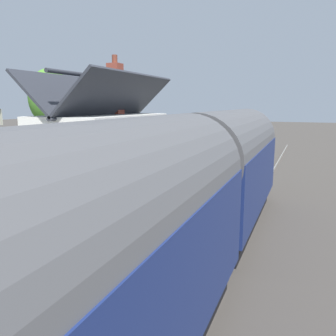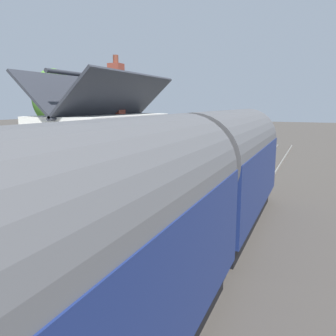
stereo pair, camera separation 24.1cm
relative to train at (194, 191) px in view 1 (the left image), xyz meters
name	(u,v)px [view 1 (the left image)]	position (x,y,z in m)	size (l,w,h in m)	color
ground_plane	(210,212)	(5.00, 0.90, -2.21)	(160.00, 160.00, 0.00)	#423D38
platform	(130,193)	(5.00, 4.71, -1.72)	(32.00, 5.63, 0.99)	gray
platform_edge_coping	(184,187)	(5.00, 2.08, -1.21)	(32.00, 0.36, 0.02)	beige
rail_near	(248,215)	(5.00, -0.72, -2.14)	(52.00, 0.08, 0.14)	gray
rail_far	(214,211)	(5.00, 0.72, -2.14)	(52.00, 0.08, 0.14)	gray
train	(194,191)	(0.00, 0.00, 0.00)	(16.34, 2.73, 4.32)	black
station_building	(104,147)	(3.96, 5.35, 0.48)	(6.62, 3.55, 5.67)	white
bench_platform_end	(183,157)	(10.09, 3.92, -0.74)	(1.41, 0.46, 0.88)	#26727F
bench_near_building	(203,148)	(14.63, 4.03, -0.74)	(1.42, 0.49, 0.88)	#26727F
planter_bench_left	(213,156)	(11.30, 2.46, -0.75)	(0.53, 0.53, 0.88)	gray
planter_under_sign	(203,160)	(10.73, 2.93, -0.95)	(0.98, 0.32, 0.56)	black
planter_edge_near	(206,145)	(16.95, 4.50, -0.79)	(0.48, 0.48, 0.74)	gray
planter_corner_building	(170,149)	(14.10, 6.33, -0.85)	(0.47, 0.47, 0.72)	black
tree_distant	(106,105)	(17.98, 14.08, 2.23)	(3.60, 3.56, 6.50)	#4C3828
tree_mid_background	(51,98)	(11.11, 14.23, 2.71)	(3.15, 2.93, 6.98)	#4C3828
tree_behind_building	(78,105)	(14.85, 14.72, 2.20)	(3.01, 3.08, 5.93)	#4C3828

